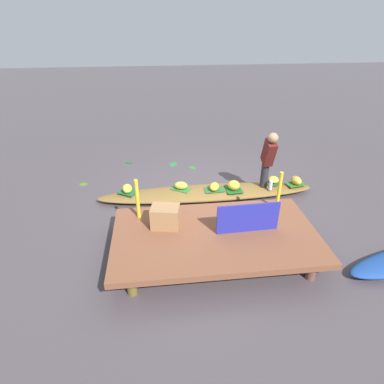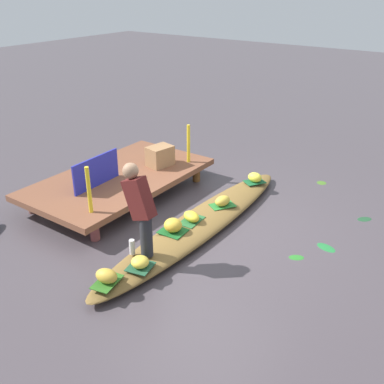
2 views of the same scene
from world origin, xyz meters
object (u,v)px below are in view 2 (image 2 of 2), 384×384
(banana_bunch_3, at_px, (173,225))
(banana_bunch_5, at_px, (140,262))
(vendor_boat, at_px, (200,224))
(banana_bunch_2, at_px, (191,216))
(water_bottle, at_px, (132,247))
(banana_bunch_4, at_px, (255,177))
(banana_bunch_1, at_px, (106,276))
(produce_crate, at_px, (160,156))
(vendor_person, at_px, (140,205))
(market_banner, at_px, (96,171))
(banana_bunch_0, at_px, (223,201))

(banana_bunch_3, bearing_deg, banana_bunch_5, -167.96)
(vendor_boat, distance_m, banana_bunch_3, 0.58)
(banana_bunch_2, height_order, water_bottle, water_bottle)
(banana_bunch_4, bearing_deg, banana_bunch_1, 179.26)
(produce_crate, bearing_deg, banana_bunch_2, -126.14)
(banana_bunch_2, bearing_deg, produce_crate, 53.86)
(banana_bunch_2, distance_m, vendor_person, 1.24)
(banana_bunch_1, distance_m, vendor_person, 0.94)
(vendor_boat, xyz_separation_m, banana_bunch_4, (1.64, -0.04, 0.18))
(banana_bunch_1, relative_size, vendor_person, 0.22)
(water_bottle, bearing_deg, banana_bunch_2, -5.94)
(banana_bunch_3, relative_size, banana_bunch_5, 1.16)
(banana_bunch_2, relative_size, water_bottle, 1.41)
(banana_bunch_4, relative_size, produce_crate, 0.57)
(vendor_boat, height_order, water_bottle, water_bottle)
(banana_bunch_3, xyz_separation_m, produce_crate, (1.46, 1.41, 0.27))
(banana_bunch_2, distance_m, banana_bunch_5, 1.33)
(vendor_boat, height_order, banana_bunch_2, banana_bunch_2)
(banana_bunch_1, bearing_deg, banana_bunch_5, -13.95)
(banana_bunch_3, height_order, market_banner, market_banner)
(banana_bunch_1, height_order, banana_bunch_2, banana_bunch_1)
(vendor_boat, height_order, market_banner, market_banner)
(banana_bunch_1, relative_size, banana_bunch_5, 1.23)
(banana_bunch_3, height_order, vendor_person, vendor_person)
(banana_bunch_3, distance_m, produce_crate, 2.05)
(banana_bunch_3, bearing_deg, banana_bunch_1, -176.61)
(banana_bunch_3, xyz_separation_m, market_banner, (0.19, 1.70, 0.34))
(banana_bunch_3, relative_size, market_banner, 0.26)
(banana_bunch_3, bearing_deg, produce_crate, 44.11)
(vendor_boat, height_order, vendor_person, vendor_person)
(banana_bunch_1, bearing_deg, water_bottle, 14.96)
(banana_bunch_5, bearing_deg, banana_bunch_4, 1.26)
(banana_bunch_5, bearing_deg, banana_bunch_2, 6.97)
(banana_bunch_2, bearing_deg, banana_bunch_3, 175.00)
(banana_bunch_0, bearing_deg, vendor_boat, 174.18)
(banana_bunch_0, relative_size, banana_bunch_4, 1.11)
(banana_bunch_0, distance_m, banana_bunch_1, 2.47)
(banana_bunch_2, bearing_deg, vendor_boat, -22.73)
(vendor_boat, relative_size, banana_bunch_5, 20.25)
(produce_crate, bearing_deg, market_banner, 167.34)
(banana_bunch_2, xyz_separation_m, water_bottle, (-1.16, 0.12, 0.03))
(banana_bunch_2, xyz_separation_m, banana_bunch_3, (-0.40, 0.04, 0.03))
(market_banner, bearing_deg, water_bottle, -122.64)
(banana_bunch_1, height_order, produce_crate, produce_crate)
(vendor_boat, distance_m, banana_bunch_0, 0.58)
(market_banner, bearing_deg, banana_bunch_1, -133.66)
(vendor_boat, distance_m, banana_bunch_2, 0.23)
(banana_bunch_4, bearing_deg, banana_bunch_2, 177.01)
(vendor_person, bearing_deg, banana_bunch_1, -174.39)
(vendor_boat, distance_m, market_banner, 1.90)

